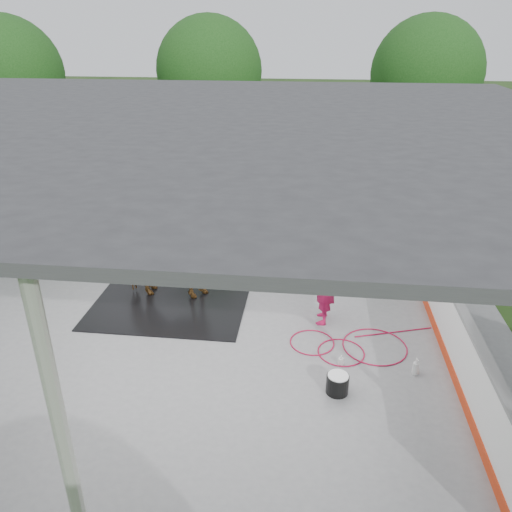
# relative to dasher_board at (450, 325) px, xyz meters

# --- Properties ---
(ground) EXTENTS (100.00, 100.00, 0.00)m
(ground) POSITION_rel_dasher_board_xyz_m (-4.60, 0.00, -0.59)
(ground) COLOR #1E3814
(concrete_slab) EXTENTS (12.00, 10.00, 0.05)m
(concrete_slab) POSITION_rel_dasher_board_xyz_m (-4.60, 0.00, -0.57)
(concrete_slab) COLOR slate
(concrete_slab) RESTS_ON ground
(pavilion_structure) EXTENTS (12.60, 10.60, 4.05)m
(pavilion_structure) POSITION_rel_dasher_board_xyz_m (-4.60, -0.00, 3.37)
(pavilion_structure) COLOR beige
(pavilion_structure) RESTS_ON ground
(dasher_board) EXTENTS (0.16, 8.00, 1.15)m
(dasher_board) POSITION_rel_dasher_board_xyz_m (0.00, 0.00, 0.00)
(dasher_board) COLOR red
(dasher_board) RESTS_ON concrete_slab
(tree_belt) EXTENTS (28.00, 28.00, 5.80)m
(tree_belt) POSITION_rel_dasher_board_xyz_m (-4.30, 0.90, 3.20)
(tree_belt) COLOR #382314
(tree_belt) RESTS_ON ground
(rubber_mat) EXTENTS (3.17, 2.97, 0.02)m
(rubber_mat) POSITION_rel_dasher_board_xyz_m (-5.37, 1.29, -0.53)
(rubber_mat) COLOR black
(rubber_mat) RESTS_ON concrete_slab
(horse) EXTENTS (2.14, 0.99, 1.80)m
(horse) POSITION_rel_dasher_board_xyz_m (-5.37, 1.29, 0.38)
(horse) COLOR brown
(horse) RESTS_ON rubber_mat
(handler) EXTENTS (0.42, 0.64, 1.74)m
(handler) POSITION_rel_dasher_board_xyz_m (-2.20, 0.76, 0.33)
(handler) COLOR #AB1243
(handler) RESTS_ON concrete_slab
(wash_bucket) EXTENTS (0.36, 0.36, 0.33)m
(wash_bucket) POSITION_rel_dasher_board_xyz_m (-1.97, -1.36, -0.37)
(wash_bucket) COLOR black
(wash_bucket) RESTS_ON concrete_slab
(soap_bottle_a) EXTENTS (0.15, 0.15, 0.31)m
(soap_bottle_a) POSITION_rel_dasher_board_xyz_m (-0.66, -0.75, -0.39)
(soap_bottle_a) COLOR silver
(soap_bottle_a) RESTS_ON concrete_slab
(soap_bottle_b) EXTENTS (0.10, 0.11, 0.18)m
(soap_bottle_b) POSITION_rel_dasher_board_xyz_m (-1.89, -0.63, -0.45)
(soap_bottle_b) COLOR #338CD8
(soap_bottle_b) RESTS_ON concrete_slab
(hose_coil) EXTENTS (2.70, 1.44, 0.02)m
(hose_coil) POSITION_rel_dasher_board_xyz_m (-1.68, -0.10, -0.53)
(hose_coil) COLOR #9F0B31
(hose_coil) RESTS_ON concrete_slab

